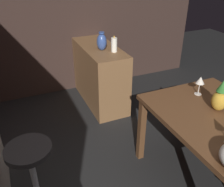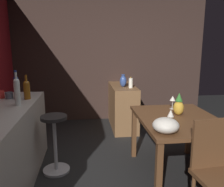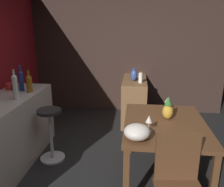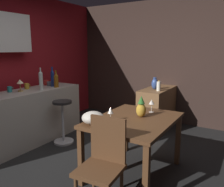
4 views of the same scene
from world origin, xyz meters
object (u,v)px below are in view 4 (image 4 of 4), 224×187
(pillar_candle_tall, at_px, (159,86))
(pineapple_centerpiece, at_px, (141,108))
(wine_bottle_amber, at_px, (56,80))
(vase_ceramic_blue, at_px, (155,84))
(wine_glass_left, at_px, (110,111))
(chair_near_window, at_px, (103,162))
(wine_glass_right, at_px, (152,102))
(dining_table, at_px, (134,125))
(cup_teal, at_px, (10,89))
(sideboard_cabinet, at_px, (157,108))
(wine_bottle_clear, at_px, (41,80))
(cup_red, at_px, (46,83))
(bar_stool, at_px, (63,121))
(fruit_bowl, at_px, (93,118))
(counter_lamp, at_px, (20,83))
(cup_mustard, at_px, (27,86))
(wine_bottle_cobalt, at_px, (52,78))
(cup_slate, at_px, (49,84))

(pillar_candle_tall, bearing_deg, pineapple_centerpiece, -168.10)
(wine_bottle_amber, xyz_separation_m, pillar_candle_tall, (1.04, -1.55, -0.13))
(pillar_candle_tall, distance_m, vase_ceramic_blue, 0.16)
(wine_glass_left, bearing_deg, chair_near_window, -155.45)
(wine_glass_left, relative_size, wine_glass_right, 0.98)
(dining_table, relative_size, cup_teal, 11.29)
(sideboard_cabinet, bearing_deg, wine_bottle_clear, 138.02)
(wine_bottle_clear, bearing_deg, cup_red, 38.06)
(cup_teal, bearing_deg, vase_ceramic_blue, -42.71)
(pineapple_centerpiece, xyz_separation_m, cup_teal, (-0.34, 2.16, 0.09))
(bar_stool, distance_m, wine_glass_right, 1.61)
(fruit_bowl, relative_size, wine_bottle_amber, 0.83)
(wine_bottle_amber, bearing_deg, pillar_candle_tall, -56.02)
(wine_bottle_amber, bearing_deg, wine_glass_left, -114.66)
(wine_glass_right, relative_size, counter_lamp, 0.89)
(wine_glass_right, distance_m, cup_mustard, 2.21)
(wine_bottle_cobalt, height_order, cup_red, wine_bottle_cobalt)
(chair_near_window, bearing_deg, wine_glass_right, -1.18)
(pineapple_centerpiece, xyz_separation_m, wine_bottle_amber, (0.39, 1.85, 0.18))
(wine_glass_left, bearing_deg, pineapple_centerpiece, -33.54)
(fruit_bowl, relative_size, vase_ceramic_blue, 1.12)
(wine_glass_left, height_order, counter_lamp, counter_lamp)
(wine_bottle_cobalt, distance_m, cup_slate, 0.16)
(bar_stool, bearing_deg, wine_bottle_clear, 104.48)
(chair_near_window, relative_size, cup_red, 7.31)
(wine_glass_right, relative_size, pineapple_centerpiece, 0.65)
(pineapple_centerpiece, height_order, wine_bottle_amber, wine_bottle_amber)
(bar_stool, height_order, cup_mustard, cup_mustard)
(wine_glass_left, height_order, vase_ceramic_blue, vase_ceramic_blue)
(wine_glass_right, height_order, cup_red, cup_red)
(cup_red, distance_m, cup_slate, 0.12)
(bar_stool, xyz_separation_m, wine_bottle_amber, (0.23, 0.35, 0.64))
(wine_bottle_clear, bearing_deg, cup_teal, 144.95)
(bar_stool, height_order, vase_ceramic_blue, vase_ceramic_blue)
(wine_bottle_clear, bearing_deg, fruit_bowl, -111.67)
(cup_red, xyz_separation_m, cup_teal, (-0.82, -0.04, -0.00))
(dining_table, bearing_deg, fruit_bowl, 143.75)
(cup_slate, xyz_separation_m, cup_teal, (-0.79, 0.07, 0.00))
(sideboard_cabinet, distance_m, pillar_candle_tall, 0.57)
(cup_red, xyz_separation_m, cup_mustard, (-0.49, -0.05, 0.00))
(fruit_bowl, bearing_deg, pillar_candle_tall, -1.50)
(wine_bottle_cobalt, height_order, wine_bottle_clear, wine_bottle_clear)
(cup_red, height_order, pillar_candle_tall, pillar_candle_tall)
(bar_stool, height_order, wine_glass_right, wine_glass_right)
(bar_stool, xyz_separation_m, pillar_candle_tall, (1.27, -1.20, 0.52))
(chair_near_window, height_order, cup_slate, cup_slate)
(cup_teal, bearing_deg, fruit_bowl, -96.38)
(cup_mustard, height_order, counter_lamp, counter_lamp)
(wine_bottle_clear, height_order, counter_lamp, wine_bottle_clear)
(wine_glass_left, xyz_separation_m, cup_mustard, (0.35, 1.92, 0.08))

